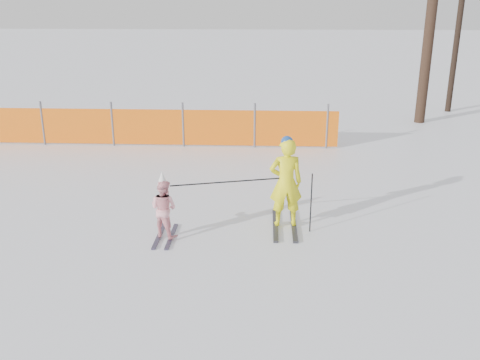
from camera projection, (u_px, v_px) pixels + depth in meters
The scene contains 6 objects.
ground at pixel (239, 244), 9.18m from camera, with size 120.00×120.00×0.00m, color white.
adult at pixel (286, 183), 9.61m from camera, with size 0.64×1.43×1.73m.
child at pixel (164, 208), 9.28m from camera, with size 0.63×1.04×1.23m.
ski_poles at pixel (257, 190), 9.42m from camera, with size 2.47×0.52×1.11m.
safety_fence at pixel (83, 126), 15.07m from camera, with size 14.34×0.06×1.25m.
tree_trunks at pixel (439, 12), 17.21m from camera, with size 1.80×2.13×7.45m.
Camera 1 is at (0.43, -8.30, 4.06)m, focal length 40.00 mm.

